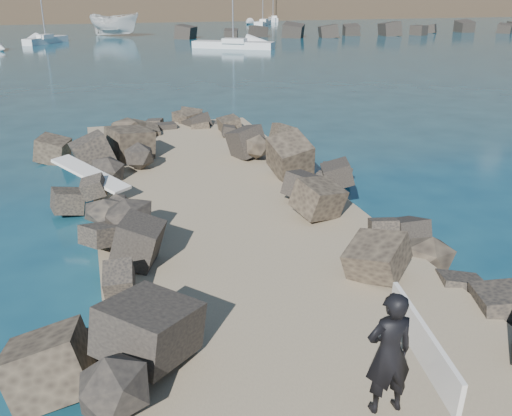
# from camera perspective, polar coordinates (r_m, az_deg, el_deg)

# --- Properties ---
(ground) EXTENTS (800.00, 800.00, 0.00)m
(ground) POSITION_cam_1_polar(r_m,az_deg,el_deg) (12.41, -1.32, -4.87)
(ground) COLOR #0F384C
(ground) RESTS_ON ground
(jetty) EXTENTS (6.00, 26.00, 0.60)m
(jetty) POSITION_cam_1_polar(r_m,az_deg,el_deg) (10.57, 1.55, -7.97)
(jetty) COLOR #8C7759
(jetty) RESTS_ON ground
(riprap_left) EXTENTS (2.60, 22.00, 1.00)m
(riprap_left) POSITION_cam_1_polar(r_m,az_deg,el_deg) (10.50, -14.68, -7.67)
(riprap_left) COLOR black
(riprap_left) RESTS_ON ground
(riprap_right) EXTENTS (2.60, 22.00, 1.00)m
(riprap_right) POSITION_cam_1_polar(r_m,az_deg,el_deg) (11.99, 14.14, -3.87)
(riprap_right) COLOR black
(riprap_right) RESTS_ON ground
(breakwater_secondary) EXTENTS (52.00, 4.00, 1.20)m
(breakwater_secondary) POSITION_cam_1_polar(r_m,az_deg,el_deg) (76.06, 14.06, 16.91)
(breakwater_secondary) COLOR black
(breakwater_secondary) RESTS_ON ground
(surfboard_resting) EXTENTS (1.88, 2.04, 0.07)m
(surfboard_resting) POSITION_cam_1_polar(r_m,az_deg,el_deg) (14.71, -16.17, 2.87)
(surfboard_resting) COLOR white
(surfboard_resting) RESTS_ON riprap_left
(boat_imported) EXTENTS (7.01, 6.76, 2.74)m
(boat_imported) POSITION_cam_1_polar(r_m,az_deg,el_deg) (73.72, -13.95, 17.41)
(boat_imported) COLOR silver
(boat_imported) RESTS_ON ground
(surfer_with_board) EXTENTS (0.93, 1.99, 1.62)m
(surfer_with_board) POSITION_cam_1_polar(r_m,az_deg,el_deg) (7.15, 13.63, -13.81)
(surfer_with_board) COLOR black
(surfer_with_board) RESTS_ON jetty
(sailboat_f) EXTENTS (2.19, 5.42, 6.57)m
(sailboat_f) POSITION_cam_1_polar(r_m,az_deg,el_deg) (104.03, 1.71, 18.34)
(sailboat_f) COLOR silver
(sailboat_f) RESTS_ON ground
(sailboat_b) EXTENTS (4.42, 5.44, 7.12)m
(sailboat_b) POSITION_cam_1_polar(r_m,az_deg,el_deg) (65.69, -20.28, 15.47)
(sailboat_b) COLOR silver
(sailboat_b) RESTS_ON ground
(sailboat_d) EXTENTS (4.31, 6.16, 7.67)m
(sailboat_d) POSITION_cam_1_polar(r_m,az_deg,el_deg) (93.08, 0.69, 18.02)
(sailboat_d) COLOR silver
(sailboat_d) RESTS_ON ground
(sailboat_c) EXTENTS (7.59, 5.55, 9.37)m
(sailboat_c) POSITION_cam_1_polar(r_m,az_deg,el_deg) (56.92, -2.28, 16.01)
(sailboat_c) COLOR silver
(sailboat_c) RESTS_ON ground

